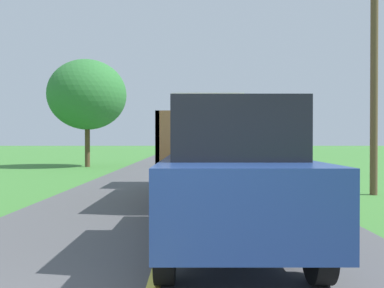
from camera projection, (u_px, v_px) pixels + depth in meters
banana_truck_near at (207, 142)px, 11.16m from camera, size 2.38×5.82×2.80m
utility_pole_roadside at (372, 42)px, 10.92m from camera, size 1.64×0.20×7.96m
roadside_tree_near_left at (86, 95)px, 22.24m from camera, size 4.39×4.39×6.05m
following_car at (229, 175)px, 5.17m from camera, size 1.74×4.10×1.92m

